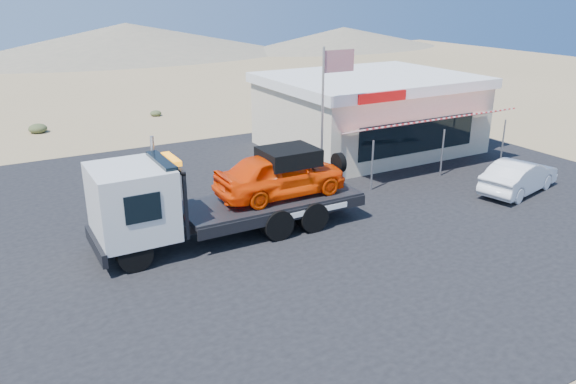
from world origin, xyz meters
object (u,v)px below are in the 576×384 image
object	(u,v)px
tow_truck	(225,190)
white_sedan	(519,176)
jerky_store	(368,112)
flagpole	(327,102)

from	to	relation	value
tow_truck	white_sedan	distance (m)	12.78
jerky_store	flagpole	xyz separation A→B (m)	(-5.57, -4.47, 1.77)
white_sedan	jerky_store	bearing A→B (deg)	-5.48
white_sedan	jerky_store	size ratio (longest dim) A/B	0.41
tow_truck	white_sedan	world-z (taller)	tow_truck
jerky_store	flagpole	distance (m)	7.36
white_sedan	flagpole	xyz separation A→B (m)	(-6.83, 4.49, 3.04)
tow_truck	flagpole	size ratio (longest dim) A/B	1.56
white_sedan	jerky_store	xyz separation A→B (m)	(-1.26, 8.97, 1.26)
white_sedan	flagpole	bearing A→B (deg)	43.16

